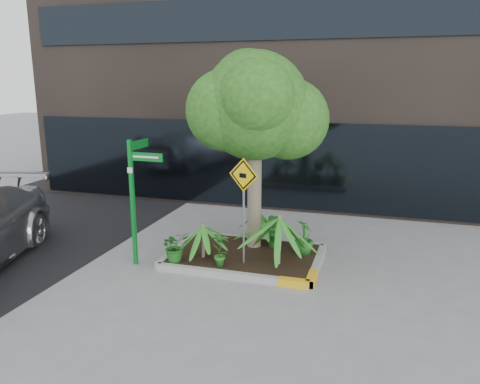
# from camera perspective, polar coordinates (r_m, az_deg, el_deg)

# --- Properties ---
(ground) EXTENTS (80.00, 80.00, 0.00)m
(ground) POSITION_cam_1_polar(r_m,az_deg,el_deg) (10.31, -0.94, -8.68)
(ground) COLOR gray
(ground) RESTS_ON ground
(planter) EXTENTS (3.35, 2.36, 0.15)m
(planter) POSITION_cam_1_polar(r_m,az_deg,el_deg) (10.45, 0.74, -7.76)
(planter) COLOR #9E9E99
(planter) RESTS_ON ground
(tree) EXTENTS (3.05, 2.71, 4.58)m
(tree) POSITION_cam_1_polar(r_m,az_deg,el_deg) (10.30, 1.86, 10.45)
(tree) COLOR gray
(tree) RESTS_ON ground
(palm_front) EXTENTS (1.21, 1.21, 1.34)m
(palm_front) POSITION_cam_1_polar(r_m,az_deg,el_deg) (9.59, 4.84, -3.14)
(palm_front) COLOR gray
(palm_front) RESTS_ON ground
(palm_left) EXTENTS (0.85, 0.85, 0.95)m
(palm_left) POSITION_cam_1_polar(r_m,az_deg,el_deg) (10.04, -4.56, -4.12)
(palm_left) COLOR gray
(palm_left) RESTS_ON ground
(palm_back) EXTENTS (0.83, 0.83, 0.93)m
(palm_back) POSITION_cam_1_polar(r_m,az_deg,el_deg) (11.01, 2.45, -2.60)
(palm_back) COLOR gray
(palm_back) RESTS_ON ground
(shrub_a) EXTENTS (0.82, 0.82, 0.64)m
(shrub_a) POSITION_cam_1_polar(r_m,az_deg,el_deg) (10.03, -7.92, -6.56)
(shrub_a) COLOR #1B5C1A
(shrub_a) RESTS_ON planter
(shrub_b) EXTENTS (0.50, 0.50, 0.74)m
(shrub_b) POSITION_cam_1_polar(r_m,az_deg,el_deg) (10.41, 7.83, -5.51)
(shrub_b) COLOR #1F631D
(shrub_b) RESTS_ON planter
(shrub_c) EXTENTS (0.41, 0.41, 0.74)m
(shrub_c) POSITION_cam_1_polar(r_m,az_deg,el_deg) (9.66, -2.41, -6.93)
(shrub_c) COLOR #276B21
(shrub_c) RESTS_ON planter
(shrub_d) EXTENTS (0.62, 0.62, 0.81)m
(shrub_d) POSITION_cam_1_polar(r_m,az_deg,el_deg) (10.73, 4.33, -4.67)
(shrub_d) COLOR #1B5D1D
(shrub_d) RESTS_ON planter
(street_sign_post) EXTENTS (0.80, 0.79, 2.70)m
(street_sign_post) POSITION_cam_1_polar(r_m,az_deg,el_deg) (10.05, -12.63, 0.41)
(street_sign_post) COLOR #0B7C25
(street_sign_post) RESTS_ON ground
(cattle_sign) EXTENTS (0.66, 0.23, 2.23)m
(cattle_sign) POSITION_cam_1_polar(r_m,az_deg,el_deg) (9.46, 0.44, -0.15)
(cattle_sign) COLOR slate
(cattle_sign) RESTS_ON ground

